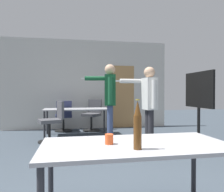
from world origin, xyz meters
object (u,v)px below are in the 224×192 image
at_px(office_chair_far_right, 64,117).
at_px(office_chair_mid_tucked, 92,116).
at_px(office_chair_far_left, 53,122).
at_px(tv_screen, 199,102).
at_px(beer_bottle, 138,126).
at_px(person_right_polo, 109,95).
at_px(person_near_casual, 149,99).
at_px(drink_cup, 109,139).

bearing_deg(office_chair_far_right, office_chair_mid_tucked, -3.22).
relative_size(office_chair_far_left, office_chair_far_right, 1.04).
bearing_deg(tv_screen, beer_bottle, -39.83).
relative_size(person_right_polo, office_chair_far_left, 1.89).
distance_m(person_near_casual, office_chair_far_right, 3.05).
bearing_deg(office_chair_far_left, office_chair_mid_tucked, -56.04).
relative_size(tv_screen, office_chair_mid_tucked, 1.68).
distance_m(tv_screen, office_chair_mid_tucked, 3.27).
bearing_deg(drink_cup, person_near_casual, 63.10).
bearing_deg(drink_cup, person_right_polo, 80.35).
bearing_deg(person_right_polo, beer_bottle, -177.17).
relative_size(person_near_casual, office_chair_mid_tucked, 1.78).
height_order(person_right_polo, office_chair_far_right, person_right_polo).
bearing_deg(beer_bottle, drink_cup, 133.13).
bearing_deg(beer_bottle, person_near_casual, 68.40).
bearing_deg(office_chair_far_left, person_right_polo, -125.52).
height_order(office_chair_far_right, beer_bottle, beer_bottle).
bearing_deg(office_chair_far_right, office_chair_far_left, -104.81).
distance_m(tv_screen, beer_bottle, 3.26).
bearing_deg(office_chair_far_left, drink_cup, 173.99).
xyz_separation_m(tv_screen, drink_cup, (-2.28, -2.30, -0.19)).
relative_size(office_chair_mid_tucked, office_chair_far_right, 1.03).
height_order(tv_screen, person_right_polo, person_right_polo).
relative_size(office_chair_far_right, beer_bottle, 2.38).
distance_m(tv_screen, office_chair_far_left, 3.30).
xyz_separation_m(office_chair_far_left, office_chair_far_right, (0.20, 1.34, -0.03)).
distance_m(office_chair_far_left, office_chair_mid_tucked, 1.74).
xyz_separation_m(office_chair_far_right, drink_cup, (0.56, -4.81, 0.34)).
bearing_deg(office_chair_far_right, beer_bottle, -87.68).
distance_m(tv_screen, office_chair_far_right, 3.83).
xyz_separation_m(office_chair_far_left, beer_bottle, (0.95, -3.68, 0.45)).
height_order(office_chair_mid_tucked, drink_cup, office_chair_mid_tucked).
bearing_deg(person_near_casual, tv_screen, -97.59).
relative_size(beer_bottle, drink_cup, 4.51).
distance_m(person_near_casual, beer_bottle, 2.81).
height_order(tv_screen, drink_cup, tv_screen).
bearing_deg(office_chair_far_right, person_near_casual, -59.52).
relative_size(tv_screen, office_chair_far_left, 1.66).
xyz_separation_m(office_chair_mid_tucked, drink_cup, (-0.30, -4.86, 0.32)).
relative_size(office_chair_far_left, office_chair_mid_tucked, 1.01).
distance_m(beer_bottle, drink_cup, 0.31).
bearing_deg(office_chair_far_right, tv_screen, -47.69).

